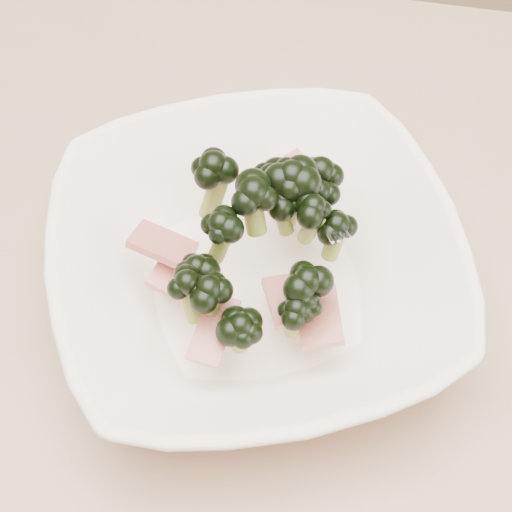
# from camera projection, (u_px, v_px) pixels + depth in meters

# --- Properties ---
(ground) EXTENTS (4.00, 4.00, 0.00)m
(ground) POSITION_uv_depth(u_px,v_px,m) (220.00, 506.00, 1.22)
(ground) COLOR tan
(ground) RESTS_ON ground
(dining_table) EXTENTS (1.20, 0.80, 0.75)m
(dining_table) POSITION_uv_depth(u_px,v_px,m) (191.00, 324.00, 0.68)
(dining_table) COLOR tan
(dining_table) RESTS_ON ground
(broccoli_dish) EXTENTS (0.41, 0.41, 0.13)m
(broccoli_dish) POSITION_uv_depth(u_px,v_px,m) (257.00, 260.00, 0.55)
(broccoli_dish) COLOR white
(broccoli_dish) RESTS_ON dining_table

